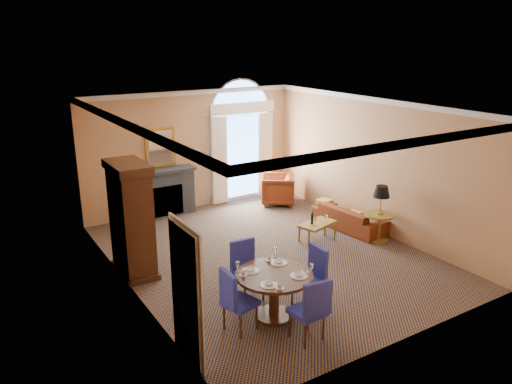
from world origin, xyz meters
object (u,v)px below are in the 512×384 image
sofa (349,218)px  side_table (380,207)px  armchair (278,190)px  coffee_table (317,224)px  dining_table (274,285)px  armoire (132,221)px

sofa → side_table: (0.05, -0.94, 0.55)m
armchair → side_table: side_table is taller
coffee_table → side_table: bearing=-45.8°
dining_table → sofa: (3.84, 2.40, -0.32)m
dining_table → side_table: 4.16m
armoire → coffee_table: bearing=-9.2°
armoire → side_table: bearing=-14.6°
dining_table → armchair: bearing=55.2°
dining_table → coffee_table: bearing=39.4°
sofa → armchair: armchair is taller
coffee_table → side_table: side_table is taller
armoire → dining_table: bearing=-63.3°
armoire → armchair: (4.85, 2.06, -0.68)m
sofa → coffee_table: bearing=94.4°
sofa → armoire: bearing=79.1°
coffee_table → side_table: 1.48m
armoire → coffee_table: armoire is taller
dining_table → armoire: bearing=116.7°
armoire → dining_table: (1.43, -2.85, -0.50)m
armoire → armchair: size_ratio=2.50×
coffee_table → armoire: bearing=155.5°
armchair → side_table: bearing=42.8°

